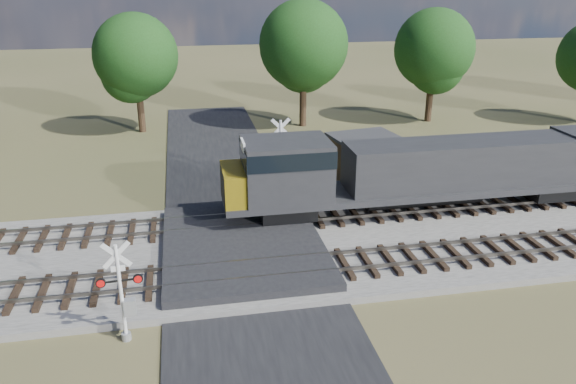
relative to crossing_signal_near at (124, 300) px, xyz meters
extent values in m
plane|color=#474B28|center=(4.61, 5.11, -1.56)|extent=(160.00, 160.00, 0.00)
cube|color=gray|center=(14.61, 5.61, -1.41)|extent=(140.00, 10.00, 0.30)
cube|color=black|center=(4.61, 5.11, -1.52)|extent=(7.00, 60.00, 0.08)
cube|color=#262628|center=(4.61, 5.61, -1.25)|extent=(7.00, 9.00, 0.62)
cube|color=black|center=(6.61, 3.11, -1.17)|extent=(44.00, 2.60, 0.18)
cube|color=#5F5A52|center=(14.61, 2.39, -1.01)|extent=(140.00, 0.08, 0.15)
cube|color=#5F5A52|center=(14.61, 3.82, -1.01)|extent=(140.00, 0.08, 0.15)
cube|color=black|center=(6.61, 8.11, -1.17)|extent=(44.00, 2.60, 0.18)
cube|color=#5F5A52|center=(14.61, 7.39, -1.01)|extent=(140.00, 0.08, 0.15)
cube|color=#5F5A52|center=(14.61, 8.82, -1.01)|extent=(140.00, 0.08, 0.15)
cylinder|color=silver|center=(-0.08, 0.00, 0.26)|extent=(0.13, 0.13, 3.64)
cylinder|color=#96989B|center=(-0.08, 0.00, -1.42)|extent=(0.33, 0.33, 0.27)
cube|color=silver|center=(-0.08, 0.00, 1.72)|extent=(0.95, 0.09, 0.95)
cube|color=silver|center=(-0.08, 0.00, 1.72)|extent=(0.95, 0.09, 0.95)
cube|color=silver|center=(-0.08, 0.00, 1.22)|extent=(0.46, 0.05, 0.20)
cube|color=black|center=(-0.08, 0.00, 0.76)|extent=(1.46, 0.13, 0.05)
cylinder|color=red|center=(-0.67, -0.04, 0.76)|extent=(0.33, 0.11, 0.33)
cylinder|color=red|center=(0.51, 0.03, 0.76)|extent=(0.33, 0.11, 0.33)
cube|color=#96989B|center=(0.15, 0.01, -0.29)|extent=(0.42, 0.29, 0.59)
cylinder|color=silver|center=(7.62, 12.72, 0.57)|extent=(0.15, 0.15, 4.26)
cylinder|color=#96989B|center=(7.62, 12.72, -1.40)|extent=(0.38, 0.38, 0.32)
cube|color=silver|center=(7.62, 12.72, 2.27)|extent=(1.12, 0.06, 1.12)
cube|color=silver|center=(7.62, 12.72, 2.27)|extent=(1.12, 0.06, 1.12)
cube|color=silver|center=(7.62, 12.72, 1.69)|extent=(0.53, 0.04, 0.23)
cube|color=black|center=(7.62, 12.72, 1.16)|extent=(1.71, 0.09, 0.06)
cylinder|color=red|center=(8.31, 12.73, 1.16)|extent=(0.39, 0.11, 0.38)
cylinder|color=red|center=(6.93, 12.70, 1.16)|extent=(0.39, 0.11, 0.38)
cube|color=#96989B|center=(7.35, 12.71, -0.07)|extent=(0.49, 0.33, 0.69)
cube|color=#402F1B|center=(13.12, 13.89, -0.31)|extent=(4.10, 4.10, 2.50)
cube|color=#303032|center=(13.12, 13.89, 1.02)|extent=(4.51, 4.51, 0.18)
cylinder|color=black|center=(-0.84, 28.02, 0.73)|extent=(0.56, 0.56, 4.58)
sphere|color=#183912|center=(-0.84, 28.02, 4.39)|extent=(6.41, 6.41, 6.41)
cylinder|color=black|center=(12.11, 27.40, 0.95)|extent=(0.56, 0.56, 5.03)
sphere|color=#183912|center=(12.11, 27.40, 4.97)|extent=(7.04, 7.04, 7.04)
cylinder|color=black|center=(22.96, 26.94, 0.76)|extent=(0.56, 0.56, 4.65)
sphere|color=#183912|center=(22.96, 26.94, 4.49)|extent=(6.51, 6.51, 6.51)
camera|label=1|loc=(2.32, -16.91, 10.20)|focal=35.00mm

